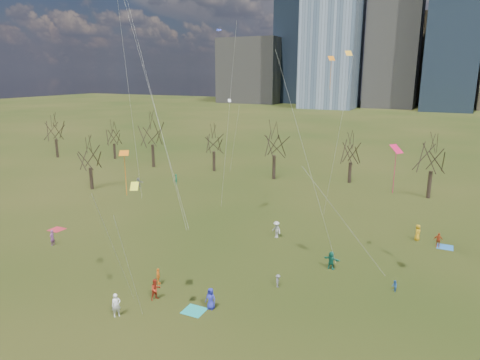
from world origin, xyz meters
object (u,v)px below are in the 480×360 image
at_px(person_0, 211,299).
at_px(person_4, 158,276).
at_px(blanket_teal, 194,311).
at_px(person_1, 116,305).
at_px(person_2, 156,289).
at_px(blanket_crimson, 57,230).
at_px(blanket_navy, 445,247).

xyz_separation_m(person_0, person_4, (-5.93, 1.50, -0.13)).
relative_size(blanket_teal, person_1, 0.89).
bearing_deg(person_4, person_0, -143.44).
height_order(person_0, person_2, person_2).
height_order(person_1, person_2, person_1).
xyz_separation_m(blanket_crimson, person_1, (18.39, -11.01, 0.89)).
distance_m(person_0, person_4, 6.12).
xyz_separation_m(blanket_teal, blanket_navy, (17.03, 21.51, 0.00)).
bearing_deg(blanket_teal, blanket_navy, 51.62).
distance_m(blanket_teal, blanket_navy, 27.44).
xyz_separation_m(blanket_crimson, person_2, (19.58, -7.81, 0.86)).
xyz_separation_m(blanket_teal, blanket_crimson, (-23.19, 7.97, 0.00)).
xyz_separation_m(person_0, person_2, (-4.59, -0.66, 0.03)).
relative_size(blanket_crimson, person_1, 0.89).
bearing_deg(person_1, person_0, -20.08).
xyz_separation_m(blanket_navy, person_1, (-21.83, -24.55, 0.89)).
bearing_deg(person_4, person_2, 172.54).
bearing_deg(blanket_teal, person_2, 177.52).
bearing_deg(blanket_teal, person_1, -147.62).
relative_size(blanket_crimson, person_2, 0.91).
relative_size(blanket_teal, blanket_navy, 1.00).
xyz_separation_m(blanket_teal, person_4, (-4.95, 2.32, 0.70)).
xyz_separation_m(blanket_crimson, person_4, (18.24, -5.64, 0.70)).
relative_size(blanket_crimson, person_0, 0.94).
height_order(blanket_navy, person_0, person_0).
relative_size(blanket_navy, person_2, 0.91).
xyz_separation_m(blanket_teal, person_1, (-4.80, -3.04, 0.89)).
bearing_deg(blanket_navy, blanket_teal, -128.38).
bearing_deg(blanket_crimson, person_4, -17.19).
xyz_separation_m(blanket_navy, person_4, (-21.98, -19.19, 0.70)).
distance_m(blanket_crimson, person_2, 21.10).
distance_m(person_0, person_1, 6.96).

